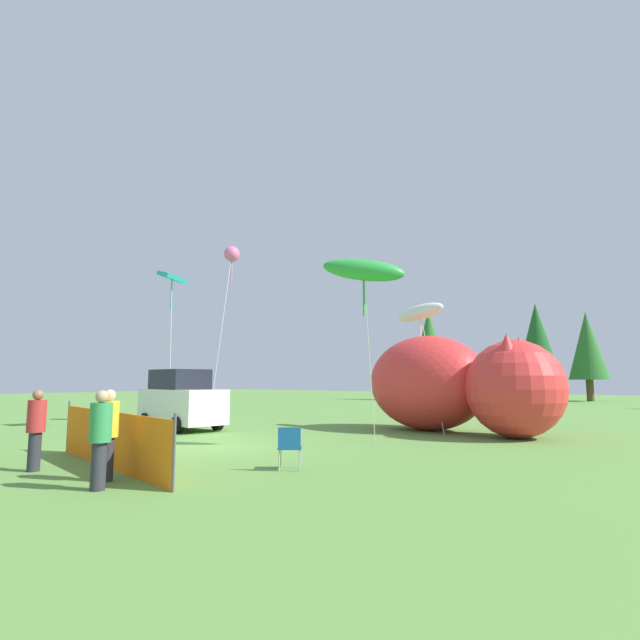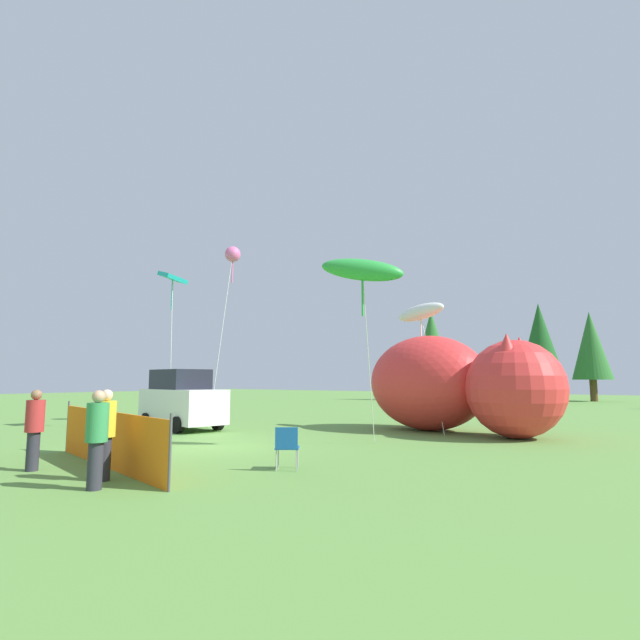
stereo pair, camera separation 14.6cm
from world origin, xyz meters
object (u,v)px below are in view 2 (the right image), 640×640
(spectator_in_blue_shirt, at_px, (34,426))
(kite_pink_octopus, at_px, (233,255))
(kite_green_fish, at_px, (362,270))
(folding_chair, at_px, (287,444))
(spectator_in_red_shirt, at_px, (105,430))
(kite_teal_diamond, at_px, (173,280))
(inflatable_cat, at_px, (453,387))
(spectator_in_grey_shirt, at_px, (97,435))
(parked_car, at_px, (182,400))
(kite_white_ghost, at_px, (421,313))

(spectator_in_blue_shirt, distance_m, kite_pink_octopus, 13.12)
(kite_green_fish, bearing_deg, folding_chair, -86.86)
(spectator_in_red_shirt, distance_m, kite_pink_octopus, 13.83)
(kite_teal_diamond, distance_m, kite_pink_octopus, 3.46)
(kite_teal_diamond, relative_size, kite_pink_octopus, 0.79)
(folding_chair, xyz_separation_m, kite_teal_diamond, (-9.33, 4.15, 5.29))
(inflatable_cat, bearing_deg, spectator_in_grey_shirt, -84.43)
(parked_car, distance_m, kite_pink_octopus, 6.94)
(spectator_in_blue_shirt, height_order, kite_green_fish, kite_green_fish)
(spectator_in_grey_shirt, height_order, kite_pink_octopus, kite_pink_octopus)
(folding_chair, relative_size, spectator_in_blue_shirt, 0.54)
(kite_pink_octopus, bearing_deg, kite_white_ghost, 18.79)
(spectator_in_blue_shirt, height_order, kite_pink_octopus, kite_pink_octopus)
(spectator_in_red_shirt, bearing_deg, kite_green_fish, 72.75)
(kite_white_ghost, bearing_deg, folding_chair, -82.47)
(folding_chair, height_order, kite_green_fish, kite_green_fish)
(kite_green_fish, relative_size, kite_pink_octopus, 0.70)
(inflatable_cat, relative_size, kite_pink_octopus, 0.98)
(inflatable_cat, height_order, kite_white_ghost, kite_white_ghost)
(inflatable_cat, xyz_separation_m, kite_pink_octopus, (-9.28, -2.03, 5.79))
(inflatable_cat, relative_size, kite_white_ghost, 1.54)
(spectator_in_grey_shirt, height_order, kite_white_ghost, kite_white_ghost)
(spectator_in_blue_shirt, xyz_separation_m, kite_teal_diamond, (-5.02, 7.27, 4.91))
(spectator_in_red_shirt, bearing_deg, kite_teal_diamond, 135.79)
(kite_teal_diamond, distance_m, kite_white_ghost, 9.94)
(spectator_in_blue_shirt, distance_m, kite_teal_diamond, 10.11)
(spectator_in_blue_shirt, distance_m, kite_white_ghost, 13.80)
(inflatable_cat, relative_size, kite_teal_diamond, 1.24)
(parked_car, height_order, spectator_in_blue_shirt, parked_car)
(inflatable_cat, distance_m, kite_teal_diamond, 11.55)
(spectator_in_grey_shirt, xyz_separation_m, kite_white_ghost, (0.25, 13.22, 3.58))
(spectator_in_grey_shirt, relative_size, spectator_in_red_shirt, 1.00)
(parked_car, bearing_deg, spectator_in_red_shirt, -36.23)
(spectator_in_blue_shirt, bearing_deg, kite_green_fish, 58.17)
(parked_car, relative_size, kite_white_ghost, 0.86)
(kite_pink_octopus, bearing_deg, kite_green_fish, -22.47)
(inflatable_cat, distance_m, spectator_in_blue_shirt, 13.16)
(spectator_in_blue_shirt, height_order, kite_white_ghost, kite_white_ghost)
(inflatable_cat, height_order, spectator_in_blue_shirt, inflatable_cat)
(spectator_in_red_shirt, height_order, kite_white_ghost, kite_white_ghost)
(kite_teal_diamond, relative_size, kite_white_ghost, 1.23)
(kite_teal_diamond, bearing_deg, folding_chair, -23.97)
(spectator_in_blue_shirt, xyz_separation_m, kite_pink_octopus, (-4.81, 10.32, 6.51))
(spectator_in_red_shirt, xyz_separation_m, kite_white_ghost, (0.86, 12.69, 3.59))
(parked_car, distance_m, kite_white_ghost, 9.91)
(kite_teal_diamond, distance_m, kite_green_fish, 9.20)
(folding_chair, distance_m, inflatable_cat, 9.30)
(parked_car, distance_m, spectator_in_red_shirt, 9.81)
(inflatable_cat, distance_m, kite_pink_octopus, 11.13)
(parked_car, xyz_separation_m, kite_green_fish, (8.63, -0.87, 3.83))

